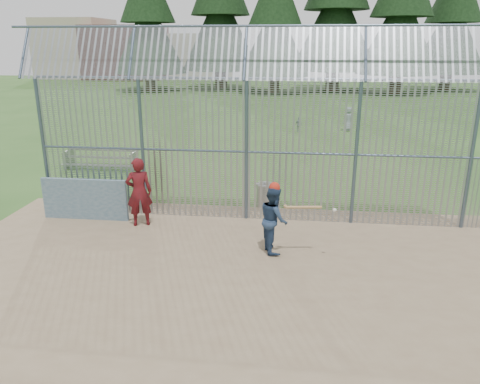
# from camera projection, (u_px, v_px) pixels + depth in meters

# --- Properties ---
(ground) EXTENTS (120.00, 120.00, 0.00)m
(ground) POSITION_uv_depth(u_px,v_px,m) (229.00, 275.00, 10.36)
(ground) COLOR #2D511E
(ground) RESTS_ON ground
(dirt_infield) EXTENTS (14.00, 10.00, 0.02)m
(dirt_infield) POSITION_uv_depth(u_px,v_px,m) (226.00, 286.00, 9.88)
(dirt_infield) COLOR #756047
(dirt_infield) RESTS_ON ground
(dugout_wall) EXTENTS (2.50, 0.12, 1.20)m
(dugout_wall) POSITION_uv_depth(u_px,v_px,m) (85.00, 199.00, 13.43)
(dugout_wall) COLOR #38566B
(dugout_wall) RESTS_ON dirt_infield
(batter) EXTENTS (0.83, 0.95, 1.65)m
(batter) POSITION_uv_depth(u_px,v_px,m) (274.00, 219.00, 11.29)
(batter) COLOR navy
(batter) RESTS_ON dirt_infield
(onlooker) EXTENTS (0.82, 0.68, 1.93)m
(onlooker) POSITION_uv_depth(u_px,v_px,m) (139.00, 192.00, 12.88)
(onlooker) COLOR maroon
(onlooker) RESTS_ON dirt_infield
(bg_kid_standing) EXTENTS (0.80, 0.79, 1.39)m
(bg_kid_standing) POSITION_uv_depth(u_px,v_px,m) (348.00, 119.00, 26.90)
(bg_kid_standing) COLOR gray
(bg_kid_standing) RESTS_ON ground
(bg_kid_seated) EXTENTS (0.51, 0.50, 0.86)m
(bg_kid_seated) POSITION_uv_depth(u_px,v_px,m) (299.00, 125.00, 26.57)
(bg_kid_seated) COLOR slate
(bg_kid_seated) RESTS_ON ground
(batting_gear) EXTENTS (1.57, 0.57, 0.59)m
(batting_gear) POSITION_uv_depth(u_px,v_px,m) (281.00, 192.00, 11.02)
(batting_gear) COLOR #AF2617
(batting_gear) RESTS_ON ground
(trash_can) EXTENTS (0.56, 0.56, 0.82)m
(trash_can) POSITION_uv_depth(u_px,v_px,m) (265.00, 195.00, 14.56)
(trash_can) COLOR gray
(trash_can) RESTS_ON ground
(bleacher) EXTENTS (3.00, 0.95, 0.72)m
(bleacher) POSITION_uv_depth(u_px,v_px,m) (101.00, 158.00, 19.04)
(bleacher) COLOR gray
(bleacher) RESTS_ON ground
(backstop_fence) EXTENTS (20.09, 0.81, 5.30)m
(backstop_fence) POSITION_uv_depth(u_px,v_px,m) (312.00, 141.00, 12.67)
(backstop_fence) COLOR #47566B
(backstop_fence) RESTS_ON ground
(distant_buildings) EXTENTS (26.50, 10.50, 8.00)m
(distant_buildings) POSITION_uv_depth(u_px,v_px,m) (122.00, 52.00, 65.27)
(distant_buildings) COLOR brown
(distant_buildings) RESTS_ON ground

